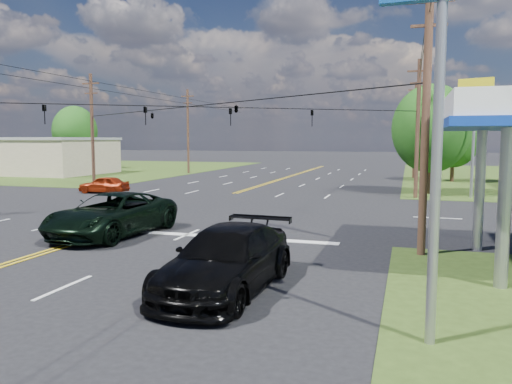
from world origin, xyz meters
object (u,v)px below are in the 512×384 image
(pole_se, at_px, (426,115))
(pole_left_far, at_px, (188,130))
(pole_ne, at_px, (418,127))
(suv_black, at_px, (227,260))
(tree_right_b, at_px, (453,138))
(tree_right_a, at_px, (431,129))
(polesign_se, at_px, (442,27))
(pole_right_far, at_px, (415,129))
(pole_nw, at_px, (92,129))
(retail_nw, at_px, (37,157))
(pickup_dkgreen, at_px, (112,214))
(tree_far_l, at_px, (75,131))

(pole_se, height_order, pole_left_far, pole_left_far)
(pole_ne, relative_size, pole_left_far, 0.95)
(suv_black, bearing_deg, tree_right_b, 80.14)
(tree_right_a, relative_size, polesign_se, 1.04)
(pole_se, height_order, polesign_se, pole_se)
(pole_right_far, distance_m, polesign_se, 45.06)
(pole_se, xyz_separation_m, pole_ne, (0.00, 18.00, 0.00))
(pole_nw, xyz_separation_m, pole_left_far, (0.00, 19.00, 0.25))
(retail_nw, relative_size, pickup_dkgreen, 2.46)
(pole_ne, xyz_separation_m, tree_right_b, (3.50, 15.00, -0.70))
(tree_far_l, bearing_deg, tree_right_a, -23.50)
(pole_se, relative_size, tree_far_l, 1.09)
(pole_right_far, relative_size, polesign_se, 1.27)
(pole_left_far, bearing_deg, retail_nw, -160.56)
(pole_se, bearing_deg, polesign_se, -90.00)
(polesign_se, bearing_deg, pole_nw, 134.95)
(pole_ne, bearing_deg, tree_right_b, 76.87)
(pole_right_far, bearing_deg, pickup_dkgreen, -108.67)
(suv_black, relative_size, polesign_se, 0.75)
(tree_right_a, bearing_deg, pole_se, -92.73)
(pole_se, height_order, tree_far_l, pole_se)
(pole_ne, relative_size, suv_black, 1.61)
(pole_left_far, bearing_deg, tree_far_l, 168.11)
(suv_black, xyz_separation_m, polesign_se, (5.13, -2.16, 5.32))
(pole_nw, distance_m, pole_ne, 26.00)
(pole_nw, distance_m, pickup_dkgreen, 22.86)
(pole_left_far, bearing_deg, pole_se, -54.90)
(pole_nw, relative_size, pole_left_far, 0.95)
(pickup_dkgreen, xyz_separation_m, suv_black, (7.37, -5.88, -0.05))
(tree_right_a, xyz_separation_m, pickup_dkgreen, (-13.50, -21.00, -3.96))
(tree_right_b, height_order, pickup_dkgreen, tree_right_b)
(pole_nw, bearing_deg, retail_nw, 142.59)
(pickup_dkgreen, bearing_deg, tree_right_a, 61.47)
(pole_nw, height_order, pole_right_far, pole_right_far)
(tree_right_a, xyz_separation_m, suv_black, (-6.13, -26.88, -4.01))
(pole_right_far, height_order, tree_far_l, pole_right_far)
(retail_nw, bearing_deg, pole_se, -35.79)
(retail_nw, bearing_deg, tree_far_l, 101.31)
(pole_se, height_order, pole_right_far, pole_right_far)
(pole_left_far, height_order, tree_right_b, pole_left_far)
(pickup_dkgreen, bearing_deg, pole_se, 4.21)
(retail_nw, distance_m, pole_right_far, 43.53)
(tree_right_a, relative_size, tree_far_l, 0.94)
(pickup_dkgreen, xyz_separation_m, polesign_se, (12.50, -8.04, 5.27))
(pickup_dkgreen, distance_m, polesign_se, 15.77)
(retail_nw, height_order, tree_right_a, tree_right_a)
(tree_right_a, bearing_deg, retail_nw, 167.20)
(retail_nw, height_order, tree_right_b, tree_right_b)
(retail_nw, relative_size, polesign_se, 2.04)
(tree_right_a, xyz_separation_m, tree_far_l, (-46.00, 20.00, 0.33))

